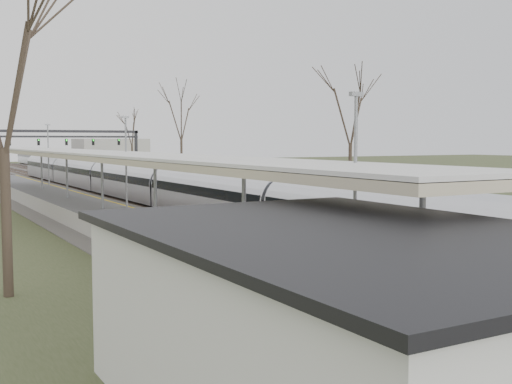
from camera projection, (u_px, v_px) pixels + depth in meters
The scene contains 10 objects.
track_bed at pixel (138, 192), 57.55m from camera, with size 24.00×160.00×0.22m.
platform at pixel (86, 212), 37.76m from camera, with size 3.50×69.00×1.00m, color #9E9B93.
canopy at pixel (107, 156), 33.57m from camera, with size 4.10×50.00×3.11m.
station_building at pixel (352, 333), 10.42m from camera, with size 6.00×9.00×3.20m, color silver.
signal_gantry at pixel (60, 139), 83.15m from camera, with size 21.00×0.59×6.08m.
tree_west_near at pixel (1, 52), 18.63m from camera, with size 5.00×5.00×10.30m.
tree_east_far at pixel (351, 109), 52.48m from camera, with size 5.00×5.00×10.30m.
train_near at pixel (133, 182), 50.10m from camera, with size 2.62×75.21×3.05m.
train_far at pixel (69, 162), 97.00m from camera, with size 2.62×75.21×3.05m.
passenger at pixel (281, 232), 20.54m from camera, with size 0.58×0.38×1.58m, color #342951.
Camera 1 is at (-18.90, -0.09, 4.73)m, focal length 45.00 mm.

